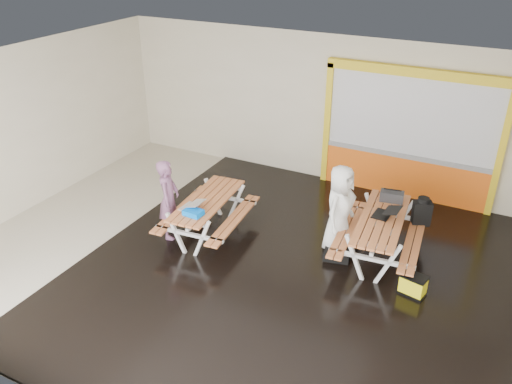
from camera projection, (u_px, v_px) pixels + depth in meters
The scene contains 14 objects.
room at pixel (232, 175), 9.10m from camera, with size 10.02×8.02×3.52m.
deck at pixel (295, 275), 9.39m from camera, with size 7.50×7.98×0.05m, color black.
kiosk at pixel (409, 138), 11.46m from camera, with size 3.88×0.16×3.00m.
picnic_table_left at pixel (208, 208), 10.34m from camera, with size 1.58×2.19×0.83m.
picnic_table_right at pixel (381, 228), 9.62m from camera, with size 1.67×2.31×0.88m.
person_left at pixel (169, 199), 10.17m from camera, with size 0.59×0.39×1.63m, color #754969.
person_right at pixel (340, 209), 9.74m from camera, with size 0.84×0.55×1.73m, color white.
laptop_left at pixel (192, 206), 9.91m from camera, with size 0.43×0.39×0.18m.
laptop_right at pixel (386, 213), 9.56m from camera, with size 0.49×0.44×0.20m.
blue_pouch at pixel (193, 212), 9.69m from camera, with size 0.35×0.24×0.10m, color blue.
toolbox at pixel (392, 196), 10.06m from camera, with size 0.47×0.28×0.26m.
backpack at pixel (422, 211), 9.91m from camera, with size 0.39×0.33×0.56m.
dark_case at pixel (337, 254), 9.78m from camera, with size 0.47×0.35×0.18m, color black.
fluke_bag at pixel (413, 285), 8.81m from camera, with size 0.48×0.36×0.37m.
Camera 1 is at (4.11, -7.13, 5.67)m, focal length 36.82 mm.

